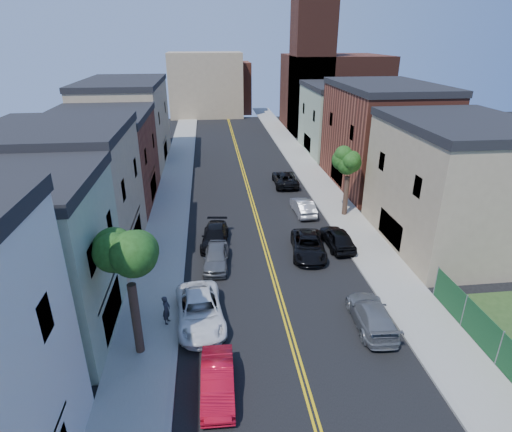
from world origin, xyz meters
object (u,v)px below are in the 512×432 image
object	(u,v)px
grey_car_right	(372,315)
black_car_right	(337,238)
grey_car_left	(216,257)
dark_car_right_far	(285,179)
black_suv_lane	(308,246)
white_pickup	(200,311)
red_sedan	(218,381)
pedestrian_left	(166,310)
silver_car_right	(303,207)
black_car_left	(215,236)

from	to	relation	value
grey_car_right	black_car_right	size ratio (longest dim) A/B	1.09
grey_car_left	dark_car_right_far	world-z (taller)	dark_car_right_far
black_car_right	black_suv_lane	world-z (taller)	black_car_right
white_pickup	grey_car_left	bearing A→B (deg)	74.92
white_pickup	grey_car_left	distance (m)	6.25
red_sedan	pedestrian_left	bearing A→B (deg)	118.53
black_car_right	black_suv_lane	distance (m)	2.68
silver_car_right	pedestrian_left	xyz separation A→B (m)	(-10.98, -14.69, 0.30)
black_suv_lane	silver_car_right	bearing A→B (deg)	88.12
white_pickup	silver_car_right	world-z (taller)	white_pickup
white_pickup	grey_car_right	world-z (taller)	white_pickup
white_pickup	pedestrian_left	xyz separation A→B (m)	(-1.83, -0.04, 0.24)
grey_car_left	dark_car_right_far	distance (m)	18.32
red_sedan	black_car_right	bearing A→B (deg)	55.60
black_suv_lane	pedestrian_left	world-z (taller)	pedestrian_left
white_pickup	red_sedan	bearing A→B (deg)	-86.21
grey_car_right	black_car_left	bearing A→B (deg)	-49.04
black_suv_lane	pedestrian_left	distance (m)	12.05
grey_car_left	black_car_left	xyz separation A→B (m)	(0.00, 3.36, -0.04)
grey_car_right	white_pickup	bearing A→B (deg)	-5.03
dark_car_right_far	pedestrian_left	bearing A→B (deg)	66.32
white_pickup	grey_car_right	distance (m)	9.58
grey_car_left	dark_car_right_far	size ratio (longest dim) A/B	0.81
black_car_right	black_suv_lane	xyz separation A→B (m)	(-2.50, -0.96, -0.05)
white_pickup	grey_car_left	size ratio (longest dim) A/B	1.29
white_pickup	black_suv_lane	size ratio (longest dim) A/B	1.08
white_pickup	grey_car_left	world-z (taller)	white_pickup
black_car_left	black_car_right	size ratio (longest dim) A/B	1.06
white_pickup	black_car_right	distance (m)	13.13
dark_car_right_far	black_suv_lane	bearing A→B (deg)	87.73
dark_car_right_far	pedestrian_left	world-z (taller)	pedestrian_left
grey_car_left	dark_car_right_far	xyz separation A→B (m)	(7.88, 16.54, 0.00)
red_sedan	grey_car_left	world-z (taller)	grey_car_left
white_pickup	grey_car_left	xyz separation A→B (m)	(1.07, 6.15, -0.04)
silver_car_right	white_pickup	bearing A→B (deg)	55.42
red_sedan	grey_car_right	world-z (taller)	grey_car_right
black_car_left	pedestrian_left	xyz separation A→B (m)	(-2.90, -9.55, 0.32)
grey_car_left	black_suv_lane	size ratio (longest dim) A/B	0.83
dark_car_right_far	grey_car_left	bearing A→B (deg)	66.21
grey_car_right	red_sedan	bearing A→B (deg)	27.19
black_car_left	pedestrian_left	world-z (taller)	pedestrian_left
red_sedan	white_pickup	distance (m)	5.28
red_sedan	black_suv_lane	world-z (taller)	black_suv_lane
red_sedan	dark_car_right_far	bearing A→B (deg)	75.07
black_car_right	dark_car_right_far	world-z (taller)	black_car_right
grey_car_left	silver_car_right	xyz separation A→B (m)	(8.08, 8.50, -0.02)
grey_car_right	silver_car_right	size ratio (longest dim) A/B	1.13
red_sedan	pedestrian_left	world-z (taller)	pedestrian_left
dark_car_right_far	white_pickup	bearing A→B (deg)	70.18
black_car_right	dark_car_right_far	bearing A→B (deg)	-87.13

